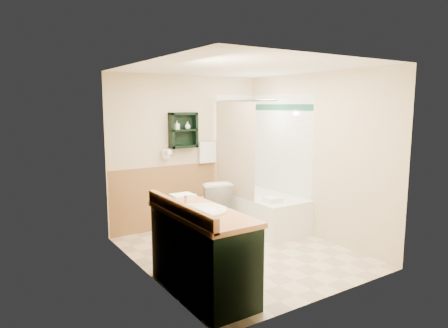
{
  "coord_description": "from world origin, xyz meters",
  "views": [
    {
      "loc": [
        -2.96,
        -4.12,
        1.94
      ],
      "look_at": [
        -0.13,
        0.2,
        1.17
      ],
      "focal_mm": 32.0,
      "sensor_mm": 36.0,
      "label": 1
    }
  ],
  "objects_px": {
    "vanity": "(202,252)",
    "soap_bottle_a": "(177,127)",
    "bathtub": "(262,211)",
    "soap_bottle_b": "(188,126)",
    "toilet": "(213,204)",
    "wall_shelf": "(183,130)",
    "hair_dryer": "(165,154)",
    "vanity_book": "(159,191)"
  },
  "relations": [
    {
      "from": "vanity",
      "to": "soap_bottle_a",
      "type": "height_order",
      "value": "soap_bottle_a"
    },
    {
      "from": "soap_bottle_a",
      "to": "bathtub",
      "type": "bearing_deg",
      "value": -30.86
    },
    {
      "from": "soap_bottle_b",
      "to": "toilet",
      "type": "bearing_deg",
      "value": -43.28
    },
    {
      "from": "soap_bottle_a",
      "to": "vanity",
      "type": "bearing_deg",
      "value": -110.29
    },
    {
      "from": "wall_shelf",
      "to": "bathtub",
      "type": "height_order",
      "value": "wall_shelf"
    },
    {
      "from": "wall_shelf",
      "to": "hair_dryer",
      "type": "xyz_separation_m",
      "value": [
        -0.3,
        0.02,
        -0.35
      ]
    },
    {
      "from": "toilet",
      "to": "soap_bottle_b",
      "type": "distance_m",
      "value": 1.29
    },
    {
      "from": "bathtub",
      "to": "soap_bottle_b",
      "type": "distance_m",
      "value": 1.78
    },
    {
      "from": "toilet",
      "to": "vanity_book",
      "type": "distance_m",
      "value": 1.93
    },
    {
      "from": "vanity",
      "to": "vanity_book",
      "type": "distance_m",
      "value": 0.88
    },
    {
      "from": "toilet",
      "to": "vanity_book",
      "type": "height_order",
      "value": "vanity_book"
    },
    {
      "from": "wall_shelf",
      "to": "soap_bottle_a",
      "type": "distance_m",
      "value": 0.12
    },
    {
      "from": "vanity_book",
      "to": "soap_bottle_b",
      "type": "height_order",
      "value": "soap_bottle_b"
    },
    {
      "from": "soap_bottle_b",
      "to": "hair_dryer",
      "type": "bearing_deg",
      "value": 175.37
    },
    {
      "from": "toilet",
      "to": "vanity_book",
      "type": "xyz_separation_m",
      "value": [
        -1.42,
        -1.17,
        0.59
      ]
    },
    {
      "from": "wall_shelf",
      "to": "bathtub",
      "type": "xyz_separation_m",
      "value": [
        1.03,
        -0.69,
        -1.29
      ]
    },
    {
      "from": "hair_dryer",
      "to": "vanity_book",
      "type": "relative_size",
      "value": 1.14
    },
    {
      "from": "bathtub",
      "to": "toilet",
      "type": "xyz_separation_m",
      "value": [
        -0.67,
        0.41,
        0.12
      ]
    },
    {
      "from": "vanity",
      "to": "toilet",
      "type": "distance_m",
      "value": 2.23
    },
    {
      "from": "toilet",
      "to": "soap_bottle_b",
      "type": "bearing_deg",
      "value": -27.09
    },
    {
      "from": "vanity_book",
      "to": "hair_dryer",
      "type": "bearing_deg",
      "value": 56.48
    },
    {
      "from": "vanity",
      "to": "hair_dryer",
      "type": "bearing_deg",
      "value": 74.45
    },
    {
      "from": "bathtub",
      "to": "soap_bottle_b",
      "type": "relative_size",
      "value": 13.46
    },
    {
      "from": "toilet",
      "to": "soap_bottle_a",
      "type": "distance_m",
      "value": 1.33
    },
    {
      "from": "soap_bottle_a",
      "to": "vanity_book",
      "type": "bearing_deg",
      "value": -123.35
    },
    {
      "from": "toilet",
      "to": "soap_bottle_b",
      "type": "height_order",
      "value": "soap_bottle_b"
    },
    {
      "from": "vanity_book",
      "to": "soap_bottle_a",
      "type": "distance_m",
      "value": 1.83
    },
    {
      "from": "wall_shelf",
      "to": "vanity",
      "type": "xyz_separation_m",
      "value": [
        -0.89,
        -2.11,
        -1.11
      ]
    },
    {
      "from": "bathtub",
      "to": "toilet",
      "type": "height_order",
      "value": "toilet"
    },
    {
      "from": "hair_dryer",
      "to": "vanity_book",
      "type": "xyz_separation_m",
      "value": [
        -0.76,
        -1.47,
        -0.22
      ]
    },
    {
      "from": "soap_bottle_a",
      "to": "hair_dryer",
      "type": "bearing_deg",
      "value": 170.78
    },
    {
      "from": "vanity",
      "to": "wall_shelf",
      "type": "bearing_deg",
      "value": 67.05
    },
    {
      "from": "hair_dryer",
      "to": "vanity",
      "type": "height_order",
      "value": "hair_dryer"
    },
    {
      "from": "wall_shelf",
      "to": "hair_dryer",
      "type": "bearing_deg",
      "value": 175.24
    },
    {
      "from": "vanity_book",
      "to": "soap_bottle_a",
      "type": "relative_size",
      "value": 1.58
    },
    {
      "from": "wall_shelf",
      "to": "soap_bottle_a",
      "type": "bearing_deg",
      "value": -177.52
    },
    {
      "from": "soap_bottle_b",
      "to": "wall_shelf",
      "type": "bearing_deg",
      "value": 175.94
    },
    {
      "from": "vanity",
      "to": "vanity_book",
      "type": "xyz_separation_m",
      "value": [
        -0.17,
        0.67,
        0.54
      ]
    },
    {
      "from": "vanity_book",
      "to": "soap_bottle_b",
      "type": "xyz_separation_m",
      "value": [
        1.13,
        1.44,
        0.63
      ]
    },
    {
      "from": "wall_shelf",
      "to": "bathtub",
      "type": "bearing_deg",
      "value": -33.81
    },
    {
      "from": "wall_shelf",
      "to": "vanity_book",
      "type": "relative_size",
      "value": 2.61
    },
    {
      "from": "hair_dryer",
      "to": "bathtub",
      "type": "relative_size",
      "value": 0.16
    }
  ]
}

